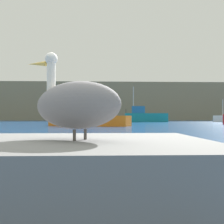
% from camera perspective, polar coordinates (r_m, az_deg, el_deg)
% --- Properties ---
extents(ground_plane, '(260.00, 260.00, 0.00)m').
position_cam_1_polar(ground_plane, '(3.69, -4.41, -13.82)').
color(ground_plane, '#194C93').
extents(hillside_backdrop, '(140.00, 15.72, 9.10)m').
position_cam_1_polar(hillside_backdrop, '(69.91, -2.38, 1.98)').
color(hillside_backdrop, '#7F755B').
rests_on(hillside_backdrop, ground).
extents(pier_dock, '(2.58, 2.14, 0.59)m').
position_cam_1_polar(pier_dock, '(2.67, -7.71, -12.26)').
color(pier_dock, slate).
rests_on(pier_dock, ground).
extents(pelican, '(1.14, 0.96, 0.90)m').
position_cam_1_polar(pelican, '(2.63, -7.86, 1.69)').
color(pelican, gray).
rests_on(pelican, pier_dock).
extents(fishing_boat_orange, '(7.73, 4.54, 4.14)m').
position_cam_1_polar(fishing_boat_orange, '(24.77, -5.07, -1.25)').
color(fishing_boat_orange, orange).
rests_on(fishing_boat_orange, ground).
extents(fishing_boat_teal, '(7.08, 2.65, 5.92)m').
position_cam_1_polar(fishing_boat_teal, '(44.98, 7.01, -0.93)').
color(fishing_boat_teal, teal).
rests_on(fishing_boat_teal, ground).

